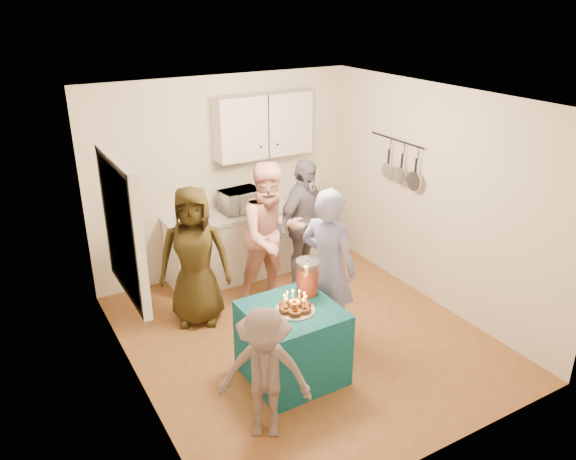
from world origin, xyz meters
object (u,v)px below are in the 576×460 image
counter (250,243)px  punch_jar (307,278)px  party_table (292,343)px  man_birthday (328,268)px  woman_back_center (272,236)px  child_near_left (265,374)px  woman_back_left (194,256)px  woman_back_right (303,223)px  microwave (241,200)px

counter → punch_jar: bearing=-100.6°
party_table → man_birthday: size_ratio=0.49×
counter → punch_jar: (-0.38, -2.04, 0.50)m
man_birthday → woman_back_center: (-0.13, 0.99, 0.02)m
counter → child_near_left: bearing=-114.2°
woman_back_left → woman_back_center: size_ratio=0.91×
party_table → woman_back_center: bearing=69.0°
woman_back_left → punch_jar: bearing=-35.8°
counter → man_birthday: 1.91m
woman_back_left → child_near_left: 2.02m
child_near_left → counter: bearing=100.3°
punch_jar → woman_back_right: 1.66m
man_birthday → child_near_left: size_ratio=1.44×
punch_jar → woman_back_center: size_ratio=0.19×
counter → woman_back_center: (-0.14, -0.87, 0.46)m
party_table → punch_jar: size_ratio=2.50×
woman_back_center → woman_back_left: bearing=176.6°
man_birthday → child_near_left: 1.58m
punch_jar → man_birthday: 0.42m
woman_back_left → child_near_left: size_ratio=1.34×
party_table → woman_back_right: 2.02m
party_table → woman_back_center: size_ratio=0.48×
microwave → woman_back_center: 0.88m
woman_back_right → punch_jar: bearing=-143.2°
microwave → child_near_left: size_ratio=0.42×
punch_jar → microwave: bearing=82.8°
punch_jar → child_near_left: (-0.88, -0.75, -0.32)m
man_birthday → woman_back_right: bearing=-46.2°
microwave → woman_back_center: bearing=-95.6°
counter → punch_jar: 2.14m
party_table → woman_back_left: size_ratio=0.52×
punch_jar → woman_back_right: woman_back_right is taller
microwave → punch_jar: (-0.26, -2.04, -0.12)m
microwave → party_table: bearing=-108.0°
woman_back_right → child_near_left: size_ratio=1.37×
man_birthday → woman_back_left: size_ratio=1.07×
punch_jar → man_birthday: size_ratio=0.19×
microwave → man_birthday: 1.87m
counter → woman_back_left: 1.39m
counter → child_near_left: (-1.26, -2.79, 0.18)m
microwave → punch_jar: bearing=-101.6°
microwave → woman_back_right: bearing=-51.1°
counter → woman_back_right: (0.45, -0.61, 0.40)m
microwave → woman_back_left: (-0.96, -0.79, -0.24)m
woman_back_center → child_near_left: size_ratio=1.47×
party_table → woman_back_center: (0.52, 1.36, 0.51)m
microwave → man_birthday: man_birthday is taller
punch_jar → woman_back_right: size_ratio=0.20×
man_birthday → woman_back_left: (-1.06, 1.07, -0.06)m
woman_back_left → child_near_left: bearing=-69.9°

